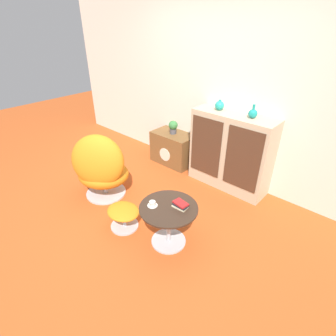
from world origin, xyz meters
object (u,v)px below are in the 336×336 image
egg_chair (101,168)px  book_stack (181,205)px  sideboard (230,152)px  vase_leftmost (220,105)px  teacup (152,204)px  tv_console (173,148)px  ottoman (124,214)px  coffee_table (169,219)px  vase_inner_left (253,113)px  potted_plant (173,127)px

egg_chair → book_stack: size_ratio=5.87×
sideboard → egg_chair: bearing=-128.5°
vase_leftmost → teacup: size_ratio=1.30×
tv_console → ottoman: 1.72m
tv_console → vase_leftmost: vase_leftmost is taller
sideboard → ottoman: sideboard is taller
coffee_table → sideboard: bearing=95.2°
sideboard → vase_inner_left: 0.65m
tv_console → book_stack: (1.27, -1.34, 0.25)m
sideboard → book_stack: 1.37m
ottoman → vase_inner_left: size_ratio=2.36×
potted_plant → book_stack: size_ratio=1.32×
egg_chair → sideboard: bearing=51.5°
vase_inner_left → potted_plant: vase_inner_left is taller
ottoman → book_stack: book_stack is taller
vase_inner_left → book_stack: size_ratio=1.05×
tv_console → teacup: teacup is taller
potted_plant → egg_chair: bearing=-92.3°
teacup → book_stack: size_ratio=0.66×
coffee_table → vase_leftmost: 1.70m
sideboard → ottoman: 1.70m
tv_console → potted_plant: (-0.01, 0.00, 0.38)m
egg_chair → vase_inner_left: vase_inner_left is taller
teacup → book_stack: 0.29m
teacup → book_stack: (0.23, 0.18, 0.01)m
teacup → tv_console: bearing=124.3°
coffee_table → potted_plant: bearing=129.7°
sideboard → vase_inner_left: size_ratio=6.63×
vase_leftmost → potted_plant: bearing=-179.1°
sideboard → book_stack: size_ratio=6.97×
vase_inner_left → book_stack: 1.50m
vase_leftmost → ottoman: bearing=-96.1°
teacup → vase_leftmost: bearing=98.8°
potted_plant → teacup: bearing=-55.6°
vase_leftmost → potted_plant: (-0.81, -0.01, -0.50)m
tv_console → egg_chair: bearing=-92.5°
potted_plant → sideboard: bearing=0.5°
egg_chair → vase_leftmost: (0.86, 1.40, 0.71)m
sideboard → coffee_table: sideboard is taller
vase_inner_left → teacup: (-0.24, -1.54, -0.64)m
book_stack → sideboard: bearing=99.2°
coffee_table → vase_inner_left: vase_inner_left is taller
sideboard → egg_chair: (-1.11, -1.40, -0.10)m
coffee_table → vase_leftmost: bearing=104.7°
egg_chair → teacup: bearing=-6.9°
coffee_table → vase_leftmost: (-0.38, 1.44, 0.82)m
book_stack → vase_inner_left: bearing=89.4°
sideboard → book_stack: bearing=-80.8°
sideboard → ottoman: size_ratio=2.81×
tv_console → ottoman: size_ratio=1.74×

